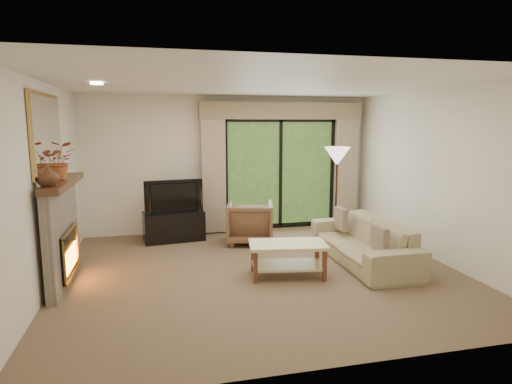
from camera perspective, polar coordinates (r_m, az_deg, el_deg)
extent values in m
plane|color=brown|center=(6.19, 0.65, -10.55)|extent=(5.50, 5.50, 0.00)
plane|color=white|center=(5.85, 0.69, 14.20)|extent=(5.50, 5.50, 0.00)
plane|color=white|center=(8.31, -3.48, 3.71)|extent=(5.00, 0.00, 5.00)
plane|color=white|center=(3.54, 10.45, -3.83)|extent=(5.00, 0.00, 5.00)
plane|color=white|center=(5.87, -26.40, 0.50)|extent=(0.00, 5.00, 5.00)
plane|color=white|center=(7.06, 22.91, 2.04)|extent=(0.00, 5.00, 5.00)
cube|color=tan|center=(8.11, -5.72, 2.84)|extent=(0.45, 0.18, 2.35)
cube|color=tan|center=(8.87, 11.86, 3.23)|extent=(0.45, 0.18, 2.35)
cube|color=#957E5D|center=(8.37, 3.50, 10.74)|extent=(3.20, 0.24, 0.32)
cube|color=black|center=(7.82, -10.90, -4.48)|extent=(1.10, 0.60, 0.53)
imported|color=black|center=(7.71, -11.02, -0.45)|extent=(1.03, 0.26, 0.59)
imported|color=brown|center=(7.53, -0.82, -4.06)|extent=(0.94, 0.96, 0.73)
imported|color=tan|center=(6.71, 14.02, -6.38)|extent=(0.88, 2.20, 0.64)
cube|color=#4F2D26|center=(6.09, 16.19, -6.01)|extent=(0.09, 0.34, 0.34)
cube|color=#4F2D26|center=(7.18, 11.26, -3.51)|extent=(0.10, 0.36, 0.35)
imported|color=#4C2C1A|center=(5.43, -26.05, 2.06)|extent=(0.33, 0.33, 0.27)
imported|color=#984B27|center=(5.99, -24.90, 3.80)|extent=(0.47, 0.41, 0.49)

